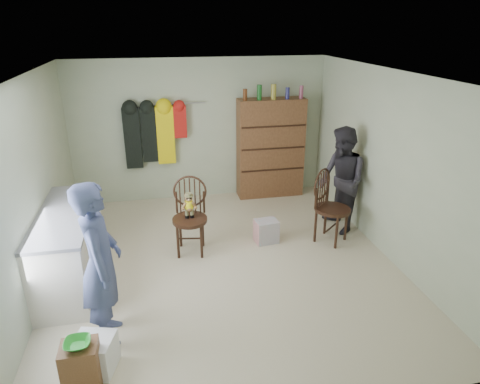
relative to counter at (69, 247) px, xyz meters
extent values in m
plane|color=beige|center=(1.95, 0.00, -0.47)|extent=(5.00, 5.00, 0.00)
plane|color=beige|center=(1.95, 2.50, 0.78)|extent=(4.50, 0.00, 4.50)
plane|color=beige|center=(-0.30, 0.00, 0.78)|extent=(0.00, 5.00, 5.00)
plane|color=beige|center=(4.20, 0.00, 0.78)|extent=(0.00, 5.00, 5.00)
plane|color=white|center=(1.95, 0.00, 2.03)|extent=(5.00, 5.00, 0.00)
cube|color=silver|center=(0.00, 0.00, -0.02)|extent=(0.60, 1.80, 0.90)
cube|color=slate|center=(0.00, 0.00, 0.45)|extent=(0.64, 1.86, 0.04)
cylinder|color=#99999E|center=(0.31, -0.45, 0.07)|extent=(0.02, 0.02, 0.14)
cylinder|color=#99999E|center=(0.31, 0.45, 0.07)|extent=(0.02, 0.02, 0.14)
cube|color=brown|center=(0.35, -1.81, -0.24)|extent=(0.32, 0.27, 0.46)
imported|color=green|center=(0.35, -1.81, 0.01)|extent=(0.23, 0.23, 0.06)
cube|color=white|center=(0.44, -1.62, -0.30)|extent=(0.44, 0.43, 0.34)
cylinder|color=black|center=(1.53, 0.41, 0.04)|extent=(0.56, 0.56, 0.05)
cylinder|color=black|center=(1.35, 0.28, -0.23)|extent=(0.04, 0.04, 0.48)
cylinder|color=black|center=(1.66, 0.22, -0.23)|extent=(0.04, 0.04, 0.48)
cylinder|color=black|center=(1.40, 0.60, -0.23)|extent=(0.04, 0.04, 0.48)
cylinder|color=black|center=(1.72, 0.55, -0.23)|extent=(0.04, 0.04, 0.48)
torus|color=black|center=(1.57, 0.60, 0.38)|extent=(0.47, 0.11, 0.47)
cylinder|color=black|center=(1.37, 0.62, 0.22)|extent=(0.03, 0.03, 0.32)
cylinder|color=black|center=(1.75, 0.55, 0.22)|extent=(0.03, 0.03, 0.32)
cylinder|color=#FFF117|center=(1.53, 0.43, 0.25)|extent=(0.11, 0.11, 0.11)
cylinder|color=#475128|center=(1.53, 0.43, 0.14)|extent=(0.07, 0.07, 0.17)
sphere|color=#9E7042|center=(1.53, 0.43, 0.36)|extent=(0.10, 0.10, 0.10)
cylinder|color=#475128|center=(1.53, 0.43, 0.41)|extent=(0.09, 0.09, 0.03)
cube|color=black|center=(1.53, 0.38, 0.36)|extent=(0.07, 0.01, 0.02)
cylinder|color=black|center=(3.60, 0.32, 0.04)|extent=(0.69, 0.69, 0.05)
cylinder|color=black|center=(3.59, 0.09, -0.23)|extent=(0.04, 0.04, 0.49)
cylinder|color=black|center=(3.83, 0.31, -0.23)|extent=(0.04, 0.04, 0.49)
cylinder|color=black|center=(3.37, 0.34, -0.23)|extent=(0.04, 0.04, 0.49)
cylinder|color=black|center=(3.61, 0.56, -0.23)|extent=(0.04, 0.04, 0.49)
torus|color=black|center=(3.47, 0.47, 0.39)|extent=(0.38, 0.34, 0.48)
cylinder|color=black|center=(3.34, 0.33, 0.23)|extent=(0.03, 0.03, 0.33)
cylinder|color=black|center=(3.63, 0.59, 0.23)|extent=(0.03, 0.03, 0.33)
cube|color=#E57672|center=(2.66, 0.49, -0.30)|extent=(0.35, 0.29, 0.34)
imported|color=#424B79|center=(0.53, -1.16, 0.39)|extent=(0.45, 0.65, 1.72)
imported|color=#2D2B33|center=(3.86, 0.66, 0.35)|extent=(0.67, 0.84, 1.64)
cube|color=brown|center=(3.20, 2.30, 0.43)|extent=(1.20, 0.38, 1.80)
cube|color=black|center=(3.20, 2.11, 0.08)|extent=(1.16, 0.02, 0.03)
cube|color=black|center=(3.20, 2.11, 0.48)|extent=(1.16, 0.02, 0.03)
cube|color=black|center=(3.20, 2.11, 0.88)|extent=(1.16, 0.02, 0.03)
cylinder|color=#592D14|center=(2.70, 2.20, 1.43)|extent=(0.07, 0.07, 0.20)
cylinder|color=#19591E|center=(2.95, 2.20, 1.46)|extent=(0.08, 0.08, 0.26)
cylinder|color=#A59933|center=(3.20, 2.20, 1.46)|extent=(0.09, 0.09, 0.26)
cylinder|color=navy|center=(3.45, 2.20, 1.43)|extent=(0.07, 0.07, 0.20)
cylinder|color=#8C3F59|center=(3.70, 2.20, 1.44)|extent=(0.07, 0.07, 0.22)
cylinder|color=#99999E|center=(1.55, 2.44, 1.28)|extent=(1.00, 0.02, 0.02)
cube|color=black|center=(0.77, 2.38, 0.72)|extent=(0.28, 0.10, 1.05)
cube|color=black|center=(1.05, 2.38, 0.77)|extent=(0.26, 0.10, 0.95)
cube|color=yellow|center=(1.33, 2.38, 0.75)|extent=(0.30, 0.10, 1.00)
cube|color=red|center=(1.59, 2.38, 0.97)|extent=(0.22, 0.10, 0.55)
camera|label=1|loc=(1.14, -4.97, 2.61)|focal=32.00mm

